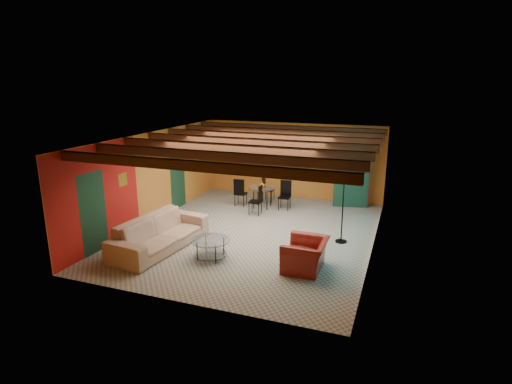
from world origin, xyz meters
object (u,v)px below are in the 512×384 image
at_px(sofa, 160,233).
at_px(vase, 262,177).
at_px(coffee_table, 211,249).
at_px(dining_table, 262,194).
at_px(armoire, 352,178).
at_px(armchair, 306,255).
at_px(potted_plant, 355,143).
at_px(floor_lamp, 343,208).

distance_m(sofa, vase, 4.43).
xyz_separation_m(coffee_table, dining_table, (-0.20, 4.30, 0.24)).
bearing_deg(vase, dining_table, 0.00).
distance_m(sofa, armoire, 6.89).
xyz_separation_m(armchair, vase, (-2.48, 4.08, 0.71)).
bearing_deg(vase, potted_plant, 25.94).
xyz_separation_m(sofa, armoire, (4.05, 5.54, 0.55)).
distance_m(armoire, floor_lamp, 3.51).
height_order(armchair, vase, vase).
bearing_deg(dining_table, armchair, -58.68).
bearing_deg(dining_table, vase, 0.00).
xyz_separation_m(dining_table, floor_lamp, (2.99, -2.16, 0.46)).
xyz_separation_m(armchair, dining_table, (-2.48, 4.08, 0.14)).
relative_size(armchair, dining_table, 0.58).
height_order(dining_table, armoire, armoire).
relative_size(armoire, vase, 11.19).
distance_m(armchair, armoire, 5.47).
relative_size(potted_plant, vase, 2.63).
relative_size(armoire, floor_lamp, 1.02).
bearing_deg(vase, armchair, -58.68).
relative_size(coffee_table, potted_plant, 2.11).
height_order(coffee_table, potted_plant, potted_plant).
relative_size(armchair, armoire, 0.56).
bearing_deg(floor_lamp, potted_plant, 93.62).
relative_size(coffee_table, dining_table, 0.51).
height_order(dining_table, floor_lamp, floor_lamp).
distance_m(coffee_table, potted_plant, 6.50).
height_order(sofa, floor_lamp, floor_lamp).
height_order(coffee_table, dining_table, dining_table).
height_order(sofa, armoire, armoire).
bearing_deg(potted_plant, vase, -154.06).
height_order(armchair, coffee_table, armchair).
bearing_deg(dining_table, potted_plant, 25.94).
distance_m(sofa, dining_table, 4.38).
distance_m(sofa, armchair, 3.77).
xyz_separation_m(coffee_table, armoire, (2.58, 5.65, 0.72)).
relative_size(armoire, potted_plant, 4.26).
relative_size(sofa, armoire, 1.47).
height_order(armchair, potted_plant, potted_plant).
xyz_separation_m(sofa, coffee_table, (1.48, -0.11, -0.17)).
distance_m(floor_lamp, potted_plant, 3.71).
bearing_deg(vase, floor_lamp, -35.77).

